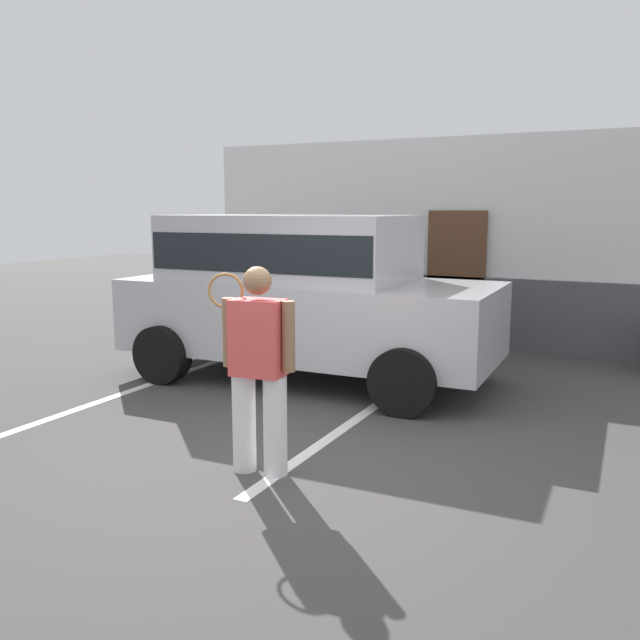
# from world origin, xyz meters

# --- Properties ---
(ground_plane) EXTENTS (40.00, 40.00, 0.00)m
(ground_plane) POSITION_xyz_m (0.00, 0.00, 0.00)
(ground_plane) COLOR #423F3D
(parking_stripe_0) EXTENTS (0.12, 4.40, 0.01)m
(parking_stripe_0) POSITION_xyz_m (-2.86, 1.50, 0.00)
(parking_stripe_0) COLOR silver
(parking_stripe_0) RESTS_ON ground_plane
(parking_stripe_1) EXTENTS (0.12, 4.40, 0.01)m
(parking_stripe_1) POSITION_xyz_m (-0.04, 1.50, 0.00)
(parking_stripe_1) COLOR silver
(parking_stripe_1) RESTS_ON ground_plane
(house_frontage) EXTENTS (8.86, 0.40, 3.20)m
(house_frontage) POSITION_xyz_m (-0.00, 5.70, 1.50)
(house_frontage) COLOR white
(house_frontage) RESTS_ON ground_plane
(parked_suv) EXTENTS (4.65, 2.26, 2.05)m
(parked_suv) POSITION_xyz_m (-1.34, 2.72, 1.15)
(parked_suv) COLOR #B7B7BC
(parked_suv) RESTS_ON ground_plane
(tennis_player_man) EXTENTS (0.76, 0.30, 1.69)m
(tennis_player_man) POSITION_xyz_m (-0.19, -0.16, 0.88)
(tennis_player_man) COLOR white
(tennis_player_man) RESTS_ON ground_plane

